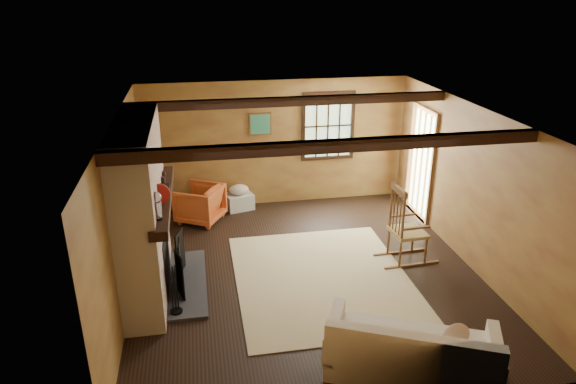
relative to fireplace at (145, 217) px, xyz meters
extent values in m
plane|color=black|center=(2.23, 0.00, -1.10)|extent=(5.50, 5.50, 0.00)
cube|color=#A3803A|center=(2.23, 2.75, 0.10)|extent=(5.00, 0.02, 2.40)
cube|color=#A3803A|center=(2.23, -2.75, 0.10)|extent=(5.00, 0.02, 2.40)
cube|color=#A3803A|center=(-0.27, 0.00, 0.10)|extent=(0.02, 5.50, 2.40)
cube|color=#A3803A|center=(4.73, 0.00, 0.10)|extent=(0.02, 5.50, 2.40)
cube|color=silver|center=(2.23, 0.00, 1.30)|extent=(5.00, 5.50, 0.02)
cube|color=black|center=(2.23, -1.20, 1.23)|extent=(5.00, 0.12, 0.14)
cube|color=black|center=(2.23, 1.20, 1.23)|extent=(5.00, 0.12, 0.14)
cube|color=black|center=(3.23, 2.72, 0.40)|extent=(1.02, 0.06, 1.32)
cube|color=#B3D1A0|center=(3.23, 2.75, 0.40)|extent=(0.90, 0.01, 1.20)
cube|color=black|center=(3.23, 2.73, 0.40)|extent=(0.90, 0.03, 0.02)
cube|color=brown|center=(4.70, 1.70, -0.10)|extent=(0.06, 1.00, 2.06)
cube|color=#B3D1A0|center=(4.73, 1.70, -0.10)|extent=(0.01, 0.80, 1.85)
cube|color=brown|center=(1.93, 2.72, 0.50)|extent=(0.42, 0.03, 0.42)
cube|color=#28786F|center=(1.93, 2.71, 0.50)|extent=(0.36, 0.01, 0.36)
cube|color=brown|center=(-0.02, 0.00, 0.10)|extent=(0.50, 2.20, 2.40)
cube|color=black|center=(0.05, 0.00, -0.65)|extent=(0.38, 1.00, 0.85)
cube|color=#323337|center=(0.48, 0.00, -1.08)|extent=(0.55, 1.80, 0.05)
cube|color=black|center=(0.26, 0.00, 0.25)|extent=(0.22, 2.30, 0.12)
cube|color=black|center=(0.41, -0.34, -0.73)|extent=(0.12, 0.31, 0.64)
cube|color=black|center=(0.41, -0.01, -0.73)|extent=(0.02, 0.32, 0.64)
cube|color=black|center=(0.41, 0.32, -0.73)|extent=(0.12, 0.31, 0.64)
cylinder|color=black|center=(0.35, -0.73, -1.04)|extent=(0.17, 0.17, 0.02)
cylinder|color=black|center=(0.32, -0.76, -0.72)|extent=(0.01, 0.01, 0.67)
cylinder|color=black|center=(0.35, -0.73, -0.72)|extent=(0.01, 0.01, 0.67)
cylinder|color=black|center=(0.38, -0.70, -0.72)|extent=(0.01, 0.01, 0.67)
cylinder|color=silver|center=(0.25, -0.79, 0.42)|extent=(0.10, 0.10, 0.23)
sphere|color=silver|center=(0.25, -0.79, 0.60)|extent=(0.12, 0.12, 0.12)
cylinder|color=#A81A13|center=(0.25, -0.31, 0.44)|extent=(0.27, 0.03, 0.27)
cube|color=black|center=(0.25, 0.05, 0.37)|extent=(0.22, 0.14, 0.12)
cylinder|color=black|center=(0.25, 0.43, 0.35)|extent=(0.07, 0.07, 0.09)
cylinder|color=black|center=(0.25, 0.68, 0.35)|extent=(0.07, 0.07, 0.09)
cube|color=tan|center=(2.43, -0.20, -1.10)|extent=(2.50, 3.00, 0.01)
cube|color=tan|center=(3.85, 0.12, -0.63)|extent=(0.52, 0.54, 0.05)
cube|color=brown|center=(3.64, 0.10, 0.08)|extent=(0.08, 0.49, 0.08)
cylinder|color=brown|center=(4.07, -0.08, -0.86)|extent=(0.04, 0.04, 0.47)
cylinder|color=brown|center=(4.04, 0.34, -0.86)|extent=(0.04, 0.04, 0.47)
cylinder|color=brown|center=(3.65, -0.11, -0.86)|extent=(0.04, 0.04, 0.47)
cylinder|color=brown|center=(3.62, 0.32, -0.86)|extent=(0.04, 0.04, 0.47)
cylinder|color=brown|center=(3.65, -0.11, -0.26)|extent=(0.04, 0.04, 0.79)
cylinder|color=brown|center=(3.62, 0.32, -0.26)|extent=(0.04, 0.04, 0.79)
cylinder|color=brown|center=(3.64, 0.00, -0.28)|extent=(0.02, 0.02, 0.66)
cylinder|color=brown|center=(3.64, 0.10, -0.28)|extent=(0.02, 0.02, 0.66)
cylinder|color=brown|center=(3.63, 0.21, -0.28)|extent=(0.02, 0.02, 0.66)
cube|color=brown|center=(3.86, -0.11, -0.45)|extent=(0.45, 0.07, 0.03)
cube|color=brown|center=(3.83, 0.35, -0.45)|extent=(0.45, 0.07, 0.03)
cube|color=brown|center=(3.86, -0.09, -1.09)|extent=(0.90, 0.10, 0.03)
cube|color=brown|center=(3.83, 0.33, -1.09)|extent=(0.90, 0.10, 0.03)
cube|color=white|center=(2.91, -2.26, -0.91)|extent=(1.96, 1.48, 0.39)
cube|color=white|center=(2.76, -2.57, -0.61)|extent=(1.68, 0.87, 0.49)
cube|color=white|center=(2.13, -1.90, -0.73)|extent=(0.45, 0.79, 0.36)
cube|color=white|center=(3.68, -2.61, -0.73)|extent=(0.45, 0.79, 0.36)
ellipsoid|color=white|center=(3.35, -2.36, -0.61)|extent=(0.34, 0.24, 0.32)
cylinder|color=brown|center=(0.13, 2.60, -1.04)|extent=(0.43, 0.13, 0.13)
cylinder|color=brown|center=(0.28, 2.60, -1.04)|extent=(0.43, 0.13, 0.13)
cylinder|color=brown|center=(0.42, 2.60, -1.04)|extent=(0.43, 0.13, 0.13)
cylinder|color=brown|center=(0.13, 2.60, -0.91)|extent=(0.43, 0.13, 0.13)
cylinder|color=brown|center=(0.28, 2.60, -0.91)|extent=(0.43, 0.13, 0.13)
cylinder|color=brown|center=(0.42, 2.60, -0.91)|extent=(0.43, 0.13, 0.13)
cube|color=silver|center=(1.47, 2.55, -0.95)|extent=(0.58, 0.50, 0.30)
ellipsoid|color=white|center=(1.47, 2.55, -0.71)|extent=(0.44, 0.38, 0.19)
imported|color=#BF6026|center=(0.73, 2.13, -0.77)|extent=(1.00, 0.99, 0.67)
camera|label=1|loc=(0.77, -6.49, 2.88)|focal=32.00mm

